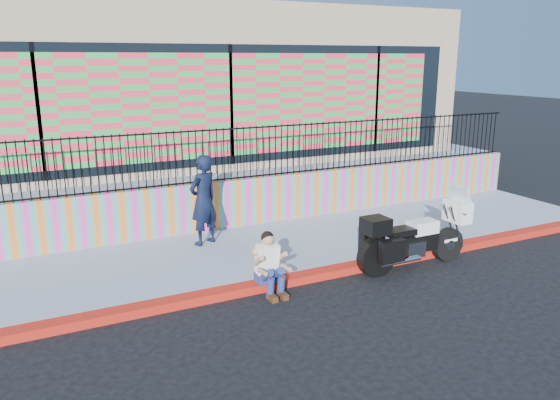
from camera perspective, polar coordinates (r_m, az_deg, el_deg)
ground at (r=10.18m, az=3.86°, el=-8.18°), size 90.00×90.00×0.00m
red_curb at (r=10.15m, az=3.86°, el=-7.79°), size 16.00×0.30×0.15m
sidewalk at (r=11.50m, az=-0.29°, el=-5.00°), size 16.00×3.00×0.15m
mural_wall at (r=12.71m, az=-3.47°, el=-0.16°), size 16.00×0.20×1.10m
metal_fence at (r=12.47m, az=-3.55°, el=4.96°), size 15.80×0.04×1.20m
elevated_platform at (r=17.42m, az=-10.07°, el=3.44°), size 16.00×10.00×1.25m
storefront_building at (r=16.91m, az=-10.25°, el=12.06°), size 14.00×8.06×4.00m
police_motorcycle at (r=10.73m, az=13.67°, el=-3.76°), size 2.42×0.80×1.50m
police_officer at (r=11.36m, az=-8.01°, el=-0.01°), size 0.82×0.70×1.89m
seated_man at (r=9.37m, az=-0.95°, el=-7.24°), size 0.54×0.71×1.06m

